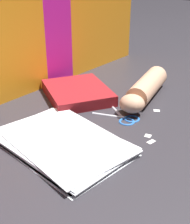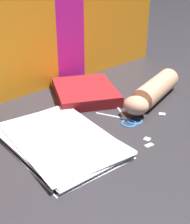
% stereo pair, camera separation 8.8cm
% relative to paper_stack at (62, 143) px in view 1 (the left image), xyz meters
% --- Properties ---
extents(ground_plane, '(6.00, 6.00, 0.00)m').
position_rel_paper_stack_xyz_m(ground_plane, '(0.09, 0.01, -0.01)').
color(ground_plane, '#2D2B30').
extents(backdrop_panel_right, '(0.85, 0.10, 0.48)m').
position_rel_paper_stack_xyz_m(backdrop_panel_right, '(0.38, 0.39, 0.23)').
color(backdrop_panel_right, orange).
rests_on(backdrop_panel_right, ground_plane).
extents(paper_stack, '(0.26, 0.37, 0.02)m').
position_rel_paper_stack_xyz_m(paper_stack, '(0.00, 0.00, 0.00)').
color(paper_stack, white).
rests_on(paper_stack, ground_plane).
extents(book_closed, '(0.29, 0.31, 0.04)m').
position_rel_paper_stack_xyz_m(book_closed, '(0.25, 0.21, 0.01)').
color(book_closed, maroon).
rests_on(book_closed, ground_plane).
extents(scissors, '(0.10, 0.15, 0.01)m').
position_rel_paper_stack_xyz_m(scissors, '(0.24, -0.01, -0.00)').
color(scissors, silver).
rests_on(scissors, ground_plane).
extents(hand_forearm, '(0.34, 0.18, 0.08)m').
position_rel_paper_stack_xyz_m(hand_forearm, '(0.40, 0.03, 0.03)').
color(hand_forearm, tan).
rests_on(hand_forearm, ground_plane).
extents(paper_scrap_near, '(0.03, 0.02, 0.00)m').
position_rel_paper_stack_xyz_m(paper_scrap_near, '(0.18, -0.16, -0.01)').
color(paper_scrap_near, white).
rests_on(paper_scrap_near, ground_plane).
extents(paper_scrap_mid, '(0.02, 0.02, 0.00)m').
position_rel_paper_stack_xyz_m(paper_scrap_mid, '(0.20, -0.13, -0.01)').
color(paper_scrap_mid, white).
rests_on(paper_scrap_mid, ground_plane).
extents(paper_scrap_far, '(0.02, 0.03, 0.00)m').
position_rel_paper_stack_xyz_m(paper_scrap_far, '(0.35, -0.06, -0.01)').
color(paper_scrap_far, white).
rests_on(paper_scrap_far, ground_plane).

